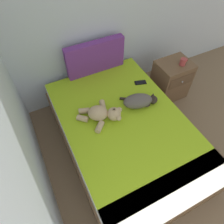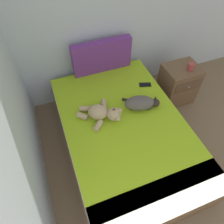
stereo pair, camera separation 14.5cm
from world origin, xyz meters
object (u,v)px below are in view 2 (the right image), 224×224
at_px(bed, 124,135).
at_px(cell_phone, 145,85).
at_px(mug, 191,67).
at_px(nightstand, 178,84).
at_px(teddy_bear, 103,113).
at_px(patterned_cushion, 102,56).
at_px(cat, 141,103).

distance_m(bed, cell_phone, 0.71).
bearing_deg(mug, nightstand, 136.94).
bearing_deg(bed, mug, 21.74).
xyz_separation_m(teddy_bear, cell_phone, (0.68, 0.30, -0.06)).
height_order(patterned_cushion, mug, patterned_cushion).
height_order(cat, mug, mug).
distance_m(cat, cell_phone, 0.39).
xyz_separation_m(patterned_cushion, teddy_bear, (-0.27, -0.78, -0.14)).
bearing_deg(nightstand, cat, -155.64).
relative_size(teddy_bear, nightstand, 0.85).
bearing_deg(patterned_cushion, mug, -25.57).
relative_size(cell_phone, mug, 1.36).
height_order(bed, teddy_bear, teddy_bear).
bearing_deg(teddy_bear, cell_phone, 23.81).
distance_m(patterned_cushion, cell_phone, 0.67).
relative_size(bed, nightstand, 3.51).
distance_m(bed, teddy_bear, 0.41).
height_order(cat, cell_phone, cat).
bearing_deg(nightstand, teddy_bear, -164.77).
relative_size(cat, mug, 3.52).
bearing_deg(mug, cat, -160.65).
xyz_separation_m(bed, teddy_bear, (-0.20, 0.16, 0.32)).
relative_size(patterned_cushion, cell_phone, 4.80).
relative_size(cat, cell_phone, 2.59).
distance_m(nightstand, mug, 0.35).
relative_size(patterned_cushion, cat, 1.85).
relative_size(patterned_cushion, nightstand, 1.35).
bearing_deg(bed, teddy_bear, 140.47).
xyz_separation_m(patterned_cushion, cat, (0.19, -0.80, -0.14)).
height_order(patterned_cushion, teddy_bear, patterned_cushion).
height_order(nightstand, mug, mug).
bearing_deg(bed, cell_phone, 43.96).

